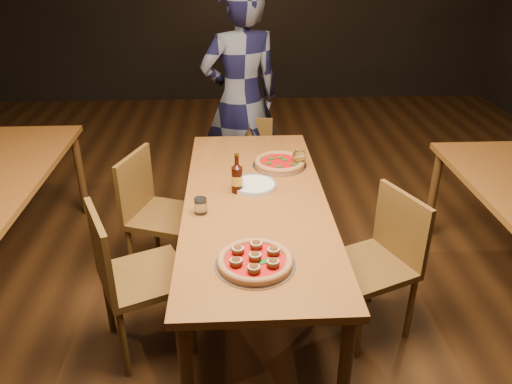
{
  "coord_description": "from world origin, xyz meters",
  "views": [
    {
      "loc": [
        -0.12,
        -2.48,
        2.07
      ],
      "look_at": [
        0.0,
        -0.05,
        0.82
      ],
      "focal_mm": 35.0,
      "sensor_mm": 36.0,
      "label": 1
    }
  ],
  "objects_px": {
    "pizza_meatball": "(255,260)",
    "water_glass": "(201,206)",
    "chair_main_sw": "(165,216)",
    "table_main": "(256,210)",
    "pizza_margherita": "(280,163)",
    "beer_bottle": "(237,179)",
    "chair_main_e": "(370,265)",
    "chair_end": "(247,170)",
    "chair_main_nw": "(145,276)",
    "diner": "(241,100)",
    "plate_stack": "(254,185)",
    "amber_glass": "(299,159)"
  },
  "relations": [
    {
      "from": "diner",
      "to": "chair_main_e",
      "type": "bearing_deg",
      "value": 94.94
    },
    {
      "from": "pizza_meatball",
      "to": "beer_bottle",
      "type": "relative_size",
      "value": 1.58
    },
    {
      "from": "chair_main_sw",
      "to": "amber_glass",
      "type": "xyz_separation_m",
      "value": [
        0.87,
        0.07,
        0.35
      ]
    },
    {
      "from": "beer_bottle",
      "to": "table_main",
      "type": "bearing_deg",
      "value": -42.7
    },
    {
      "from": "pizza_margherita",
      "to": "water_glass",
      "type": "relative_size",
      "value": 4.06
    },
    {
      "from": "table_main",
      "to": "chair_end",
      "type": "distance_m",
      "value": 1.17
    },
    {
      "from": "amber_glass",
      "to": "chair_end",
      "type": "bearing_deg",
      "value": 113.52
    },
    {
      "from": "water_glass",
      "to": "chair_end",
      "type": "bearing_deg",
      "value": 77.23
    },
    {
      "from": "chair_main_e",
      "to": "pizza_margherita",
      "type": "bearing_deg",
      "value": -169.91
    },
    {
      "from": "chair_end",
      "to": "pizza_meatball",
      "type": "relative_size",
      "value": 2.24
    },
    {
      "from": "chair_main_e",
      "to": "amber_glass",
      "type": "height_order",
      "value": "chair_main_e"
    },
    {
      "from": "pizza_meatball",
      "to": "chair_end",
      "type": "bearing_deg",
      "value": 89.2
    },
    {
      "from": "water_glass",
      "to": "plate_stack",
      "type": "bearing_deg",
      "value": 44.41
    },
    {
      "from": "chair_main_sw",
      "to": "table_main",
      "type": "bearing_deg",
      "value": -103.29
    },
    {
      "from": "table_main",
      "to": "chair_main_e",
      "type": "xyz_separation_m",
      "value": [
        0.62,
        -0.24,
        -0.24
      ]
    },
    {
      "from": "chair_end",
      "to": "water_glass",
      "type": "relative_size",
      "value": 9.55
    },
    {
      "from": "chair_end",
      "to": "pizza_margherita",
      "type": "relative_size",
      "value": 2.35
    },
    {
      "from": "chair_main_nw",
      "to": "diner",
      "type": "bearing_deg",
      "value": -41.82
    },
    {
      "from": "table_main",
      "to": "beer_bottle",
      "type": "distance_m",
      "value": 0.21
    },
    {
      "from": "chair_main_sw",
      "to": "pizza_meatball",
      "type": "xyz_separation_m",
      "value": [
        0.54,
        -1.0,
        0.33
      ]
    },
    {
      "from": "chair_main_e",
      "to": "chair_main_nw",
      "type": "bearing_deg",
      "value": -110.24
    },
    {
      "from": "chair_main_e",
      "to": "chair_end",
      "type": "relative_size",
      "value": 1.08
    },
    {
      "from": "table_main",
      "to": "pizza_margherita",
      "type": "distance_m",
      "value": 0.49
    },
    {
      "from": "chair_main_sw",
      "to": "diner",
      "type": "relative_size",
      "value": 0.5
    },
    {
      "from": "pizza_margherita",
      "to": "table_main",
      "type": "bearing_deg",
      "value": -111.53
    },
    {
      "from": "pizza_meatball",
      "to": "plate_stack",
      "type": "height_order",
      "value": "pizza_meatball"
    },
    {
      "from": "plate_stack",
      "to": "water_glass",
      "type": "height_order",
      "value": "water_glass"
    },
    {
      "from": "pizza_meatball",
      "to": "pizza_margherita",
      "type": "xyz_separation_m",
      "value": [
        0.21,
        1.08,
        -0.0
      ]
    },
    {
      "from": "chair_main_e",
      "to": "beer_bottle",
      "type": "bearing_deg",
      "value": -137.52
    },
    {
      "from": "pizza_meatball",
      "to": "water_glass",
      "type": "distance_m",
      "value": 0.56
    },
    {
      "from": "chair_main_e",
      "to": "pizza_meatball",
      "type": "xyz_separation_m",
      "value": [
        -0.66,
        -0.4,
        0.33
      ]
    },
    {
      "from": "plate_stack",
      "to": "diner",
      "type": "relative_size",
      "value": 0.15
    },
    {
      "from": "pizza_meatball",
      "to": "water_glass",
      "type": "height_order",
      "value": "water_glass"
    },
    {
      "from": "chair_main_sw",
      "to": "chair_main_e",
      "type": "bearing_deg",
      "value": -97.43
    },
    {
      "from": "chair_main_nw",
      "to": "chair_end",
      "type": "distance_m",
      "value": 1.56
    },
    {
      "from": "chair_main_sw",
      "to": "plate_stack",
      "type": "distance_m",
      "value": 0.69
    },
    {
      "from": "amber_glass",
      "to": "diner",
      "type": "relative_size",
      "value": 0.06
    },
    {
      "from": "beer_bottle",
      "to": "diner",
      "type": "bearing_deg",
      "value": 87.67
    },
    {
      "from": "table_main",
      "to": "water_glass",
      "type": "relative_size",
      "value": 23.35
    },
    {
      "from": "water_glass",
      "to": "chair_main_sw",
      "type": "bearing_deg",
      "value": 118.22
    },
    {
      "from": "table_main",
      "to": "chair_end",
      "type": "relative_size",
      "value": 2.45
    },
    {
      "from": "chair_main_nw",
      "to": "pizza_meatball",
      "type": "height_order",
      "value": "chair_main_nw"
    },
    {
      "from": "chair_end",
      "to": "plate_stack",
      "type": "relative_size",
      "value": 3.09
    },
    {
      "from": "pizza_margherita",
      "to": "water_glass",
      "type": "distance_m",
      "value": 0.76
    },
    {
      "from": "chair_main_sw",
      "to": "pizza_margherita",
      "type": "bearing_deg",
      "value": -64.48
    },
    {
      "from": "pizza_meatball",
      "to": "plate_stack",
      "type": "distance_m",
      "value": 0.78
    },
    {
      "from": "chair_main_sw",
      "to": "pizza_meatball",
      "type": "distance_m",
      "value": 1.19
    },
    {
      "from": "pizza_meatball",
      "to": "water_glass",
      "type": "xyz_separation_m",
      "value": [
        -0.27,
        0.49,
        0.02
      ]
    },
    {
      "from": "chair_end",
      "to": "amber_glass",
      "type": "distance_m",
      "value": 0.87
    },
    {
      "from": "chair_main_nw",
      "to": "chair_main_e",
      "type": "relative_size",
      "value": 1.04
    }
  ]
}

